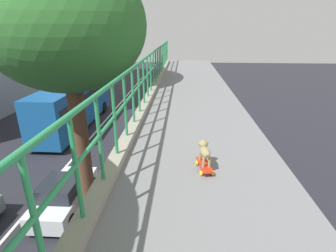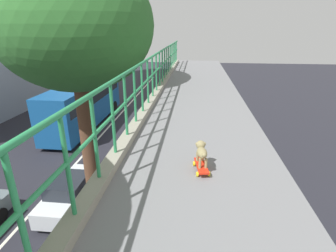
{
  "view_description": "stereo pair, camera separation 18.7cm",
  "coord_description": "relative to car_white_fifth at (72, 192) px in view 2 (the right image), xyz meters",
  "views": [
    {
      "loc": [
        0.67,
        -1.26,
        7.45
      ],
      "look_at": [
        0.43,
        2.68,
        5.95
      ],
      "focal_mm": 27.58,
      "sensor_mm": 36.0,
      "label": 1
    },
    {
      "loc": [
        0.86,
        -1.24,
        7.45
      ],
      "look_at": [
        0.43,
        2.68,
        5.95
      ],
      "focal_mm": 27.58,
      "sensor_mm": 36.0,
      "label": 2
    }
  ],
  "objects": [
    {
      "name": "toy_skateboard",
      "position": [
        5.35,
        -6.01,
        5.02
      ],
      "size": [
        0.23,
        0.44,
        0.09
      ],
      "color": "red",
      "rests_on": "overpass_deck"
    },
    {
      "name": "car_white_fifth",
      "position": [
        0.0,
        0.0,
        0.0
      ],
      "size": [
        1.74,
        3.93,
        1.52
      ],
      "color": "silver",
      "rests_on": "ground"
    },
    {
      "name": "roadside_tree_mid",
      "position": [
        1.34,
        -0.64,
        6.76
      ],
      "size": [
        5.06,
        5.06,
        9.66
      ],
      "color": "brown",
      "rests_on": "ground"
    },
    {
      "name": "city_bus",
      "position": [
        -3.55,
        10.15,
        1.24
      ],
      "size": [
        2.54,
        10.77,
        3.47
      ],
      "color": "#164F8E",
      "rests_on": "ground"
    },
    {
      "name": "small_dog",
      "position": [
        5.35,
        -5.97,
        5.23
      ],
      "size": [
        0.18,
        0.36,
        0.29
      ],
      "color": "#958759",
      "rests_on": "toy_skateboard"
    }
  ]
}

